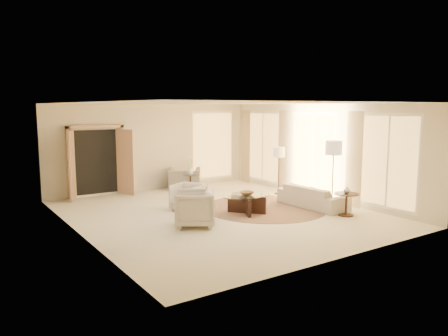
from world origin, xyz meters
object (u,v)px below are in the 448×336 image
sofa (313,196)px  floor_lamp_near (279,154)px  armchair_left (188,196)px  side_table (190,181)px  floor_lamp_far (334,151)px  side_vase (190,171)px  end_vase (347,190)px  end_table (346,200)px  accent_chair (184,175)px  armchair_right (195,207)px  coffee_table (247,202)px  bowl (247,193)px

sofa → floor_lamp_near: size_ratio=1.37×
floor_lamp_near → armchair_left: bearing=-174.5°
side_table → floor_lamp_near: bearing=-42.2°
floor_lamp_far → side_vase: size_ratio=7.16×
end_vase → side_vase: bearing=109.1°
end_table → side_table: size_ratio=1.08×
accent_chair → floor_lamp_near: (2.07, -2.32, 0.79)m
armchair_right → accent_chair: accent_chair is taller
sofa → end_vase: end_vase is taller
accent_chair → end_table: 5.60m
coffee_table → end_table: bearing=-39.0°
armchair_left → end_vase: bearing=19.8°
floor_lamp_near → sofa: bearing=-101.8°
bowl → floor_lamp_far: bearing=-17.9°
sofa → floor_lamp_near: 2.14m
accent_chair → coffee_table: accent_chair is taller
side_vase → armchair_right: bearing=-118.0°
end_table → end_vase: 0.27m
armchair_left → coffee_table: bearing=15.3°
floor_lamp_far → bowl: 2.64m
sofa → end_vase: size_ratio=11.27×
floor_lamp_near → armchair_right: bearing=-156.6°
bowl → sofa: bearing=-12.2°
floor_lamp_near → side_vase: 2.87m
coffee_table → end_vase: 2.51m
side_table → accent_chair: bearing=88.2°
floor_lamp_near → bowl: bearing=-147.9°
sofa → end_table: size_ratio=3.35×
sofa → bowl: bearing=76.5°
end_table → floor_lamp_near: (0.38, 3.02, 0.87)m
end_table → bowl: 2.49m
floor_lamp_near → side_vase: bearing=137.8°
floor_lamp_near → bowl: floor_lamp_near is taller
armchair_right → end_vase: (3.63, -1.29, 0.21)m
coffee_table → floor_lamp_near: 2.90m
armchair_left → coffee_table: (1.08, -1.13, -0.08)m
floor_lamp_far → end_table: bearing=-115.0°
accent_chair → floor_lamp_far: floor_lamp_far is taller
end_vase → accent_chair: bearing=107.5°
sofa → accent_chair: 4.52m
sofa → coffee_table: bearing=76.5°
accent_chair → end_vase: bearing=138.4°
armchair_right → floor_lamp_far: 4.18m
coffee_table → floor_lamp_near: floor_lamp_near is taller
sofa → armchair_left: armchair_left is taller
side_table → end_vase: 5.21m
accent_chair → end_vase: accent_chair is taller
sofa → end_vase: bearing=179.1°
coffee_table → end_vase: size_ratio=8.20×
armchair_right → coffee_table: (1.69, 0.28, -0.14)m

